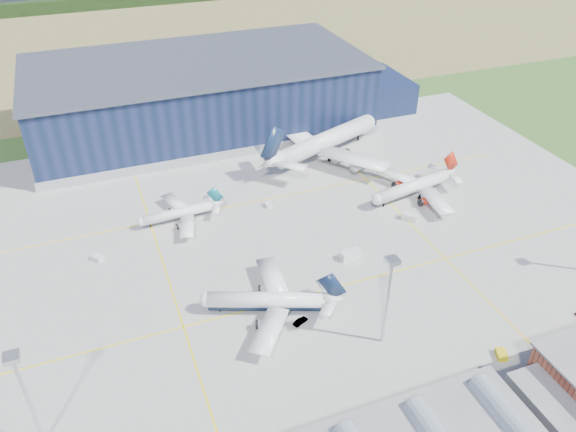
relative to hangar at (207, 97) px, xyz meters
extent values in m
plane|color=#2F5821|center=(-2.81, -94.80, -11.62)|extent=(600.00, 600.00, 0.00)
cube|color=gray|center=(-2.81, -84.80, -11.59)|extent=(220.00, 160.00, 0.06)
cube|color=yellow|center=(-2.81, -104.80, -11.54)|extent=(180.00, 0.40, 0.02)
cube|color=yellow|center=(-2.81, -59.80, -11.54)|extent=(180.00, 0.40, 0.02)
cube|color=yellow|center=(-32.81, -84.80, -11.54)|extent=(0.40, 120.00, 0.02)
cube|color=yellow|center=(37.19, -84.80, -11.54)|extent=(0.40, 120.00, 0.02)
cube|color=olive|center=(-2.81, 125.20, -11.62)|extent=(600.00, 220.00, 0.01)
cube|color=black|center=(-2.81, 205.20, -7.62)|extent=(600.00, 8.00, 8.00)
cube|color=#101C37|center=(-2.81, 0.20, 0.88)|extent=(120.00, 60.00, 25.00)
cube|color=#91949E|center=(-2.81, 0.20, -10.02)|extent=(121.00, 61.00, 3.20)
cube|color=#444957|center=(-2.81, 0.20, 13.88)|extent=(122.00, 62.00, 1.20)
cube|color=#101C37|center=(69.19, -4.80, -5.62)|extent=(24.00, 30.00, 12.00)
cube|color=slate|center=(27.19, -154.80, -8.62)|extent=(10.00, 18.00, 6.00)
cylinder|color=#818FA0|center=(15.19, -154.80, -5.22)|extent=(4.40, 18.00, 4.40)
cylinder|color=silver|center=(-62.81, -124.80, -0.62)|extent=(0.70, 0.70, 22.00)
cube|color=silver|center=(-62.81, -124.80, 10.88)|extent=(2.60, 2.60, 1.00)
cylinder|color=silver|center=(7.19, -124.80, -0.62)|extent=(0.70, 0.70, 22.00)
cube|color=silver|center=(7.19, -124.80, 10.88)|extent=(2.60, 2.60, 1.00)
cube|color=gold|center=(28.64, -137.97, -10.95)|extent=(3.02, 3.60, 1.33)
cube|color=silver|center=(13.89, -95.55, -10.42)|extent=(5.67, 2.85, 2.39)
cube|color=silver|center=(2.01, -63.82, -11.04)|extent=(1.88, 2.74, 1.16)
cube|color=silver|center=(38.00, -85.49, -10.59)|extent=(4.59, 4.69, 2.06)
cube|color=gold|center=(35.55, -32.80, -10.96)|extent=(2.64, 3.40, 1.31)
cube|color=silver|center=(-48.56, -72.21, -10.95)|extent=(3.55, 3.65, 1.33)
imported|color=#99999E|center=(-7.57, -113.23, -10.99)|extent=(4.00, 2.77, 1.25)
camera|label=1|loc=(-43.70, -199.15, 79.84)|focal=35.00mm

